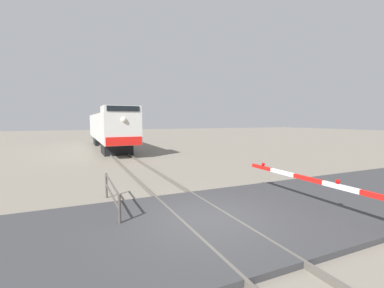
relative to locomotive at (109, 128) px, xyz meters
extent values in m
plane|color=gray|center=(0.00, -21.90, -2.15)|extent=(160.00, 160.00, 0.00)
cube|color=#59544C|center=(-0.72, -21.90, -2.08)|extent=(0.08, 80.00, 0.15)
cube|color=#59544C|center=(0.72, -21.90, -2.08)|extent=(0.08, 80.00, 0.15)
cube|color=#38383A|center=(0.00, -21.90, -2.08)|extent=(36.00, 5.59, 0.15)
cube|color=black|center=(0.00, -4.61, -1.63)|extent=(2.37, 3.20, 1.05)
cube|color=black|center=(0.00, 5.01, -1.63)|extent=(2.37, 3.20, 1.05)
cube|color=silver|center=(0.00, 0.20, 0.16)|extent=(2.79, 17.48, 2.53)
cube|color=silver|center=(0.00, -7.18, 1.67)|extent=(2.73, 2.71, 0.48)
cube|color=black|center=(0.00, -8.57, 1.67)|extent=(2.37, 0.06, 0.39)
cube|color=red|center=(0.00, -8.58, -0.75)|extent=(2.65, 0.08, 0.64)
sphere|color=#F2EACC|center=(0.00, -8.59, 0.86)|extent=(0.36, 0.36, 0.36)
cube|color=red|center=(3.63, -24.45, -1.14)|extent=(0.10, 1.17, 0.14)
cube|color=white|center=(3.63, -23.29, -1.14)|extent=(0.10, 1.17, 0.14)
cube|color=red|center=(3.63, -22.12, -1.14)|extent=(0.10, 1.17, 0.14)
cube|color=white|center=(3.63, -20.95, -1.14)|extent=(0.10, 1.17, 0.14)
cube|color=red|center=(3.63, -19.79, -1.14)|extent=(0.10, 1.17, 0.14)
sphere|color=red|center=(3.63, -23.20, -1.00)|extent=(0.14, 0.14, 0.14)
sphere|color=red|center=(3.63, -19.87, -1.00)|extent=(0.14, 0.14, 0.14)
cylinder|color=#4C4742|center=(-2.34, -21.18, -1.68)|extent=(0.08, 0.08, 0.95)
cylinder|color=#4C4742|center=(-2.34, -18.07, -1.68)|extent=(0.08, 0.08, 0.95)
cylinder|color=#4C4742|center=(-2.34, -19.62, -1.24)|extent=(0.06, 3.11, 0.06)
cylinder|color=#4C4742|center=(-2.34, -19.62, -1.63)|extent=(0.06, 3.11, 0.06)
camera|label=1|loc=(-3.40, -28.28, 0.80)|focal=24.41mm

